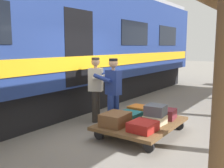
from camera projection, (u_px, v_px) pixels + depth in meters
ground_plane at (137, 131)px, 6.08m from camera, size 60.00×60.00×0.00m
train_car at (42, 44)px, 7.63m from camera, size 3.02×16.90×4.00m
luggage_cart at (141, 123)px, 5.81m from camera, size 1.49×2.01×0.30m
suitcase_burgundy_valise at (165, 114)px, 6.04m from camera, size 0.51×0.50×0.23m
suitcase_cream_canvas at (155, 120)px, 5.60m from camera, size 0.43×0.48×0.19m
suitcase_orange_carryall at (140, 110)px, 6.42m from camera, size 0.52×0.45×0.21m
suitcase_teal_softside at (129, 116)px, 5.98m from camera, size 0.49×0.58×0.16m
suitcase_brown_leather at (115, 119)px, 5.52m from camera, size 0.52×0.64×0.27m
suitcase_red_plastic at (143, 126)px, 5.15m from camera, size 0.50×0.54×0.19m
suitcase_slate_roller at (156, 110)px, 5.60m from camera, size 0.46×0.45×0.23m
porter_in_overalls at (113, 90)px, 6.27m from camera, size 0.69×0.46×1.70m
porter_by_door at (97, 87)px, 6.75m from camera, size 0.74×0.59×1.70m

